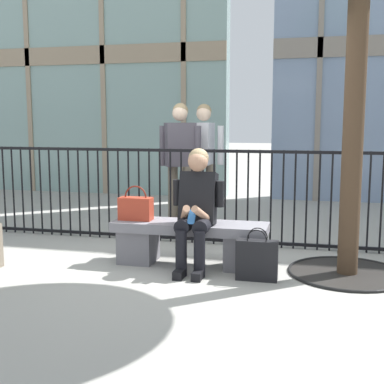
% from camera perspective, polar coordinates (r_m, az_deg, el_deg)
% --- Properties ---
extents(ground_plane, '(60.00, 60.00, 0.00)m').
position_cam_1_polar(ground_plane, '(5.25, -0.26, -8.29)').
color(ground_plane, '#9E9B93').
extents(stone_bench, '(1.60, 0.44, 0.45)m').
position_cam_1_polar(stone_bench, '(5.18, -0.26, -5.41)').
color(stone_bench, slate).
rests_on(stone_bench, ground).
extents(seated_person_with_phone, '(0.52, 0.66, 1.21)m').
position_cam_1_polar(seated_person_with_phone, '(4.95, 0.49, -1.54)').
color(seated_person_with_phone, black).
rests_on(seated_person_with_phone, ground).
extents(handbag_on_bench, '(0.35, 0.16, 0.36)m').
position_cam_1_polar(handbag_on_bench, '(5.27, -6.43, -1.81)').
color(handbag_on_bench, '#B23823').
rests_on(handbag_on_bench, stone_bench).
extents(shopping_bag, '(0.39, 0.13, 0.49)m').
position_cam_1_polar(shopping_bag, '(4.75, 7.40, -7.63)').
color(shopping_bag, black).
rests_on(shopping_bag, ground).
extents(bystander_at_railing, '(0.55, 0.38, 1.71)m').
position_cam_1_polar(bystander_at_railing, '(6.51, -1.36, 3.86)').
color(bystander_at_railing, '#6B6051').
rests_on(bystander_at_railing, ground).
extents(bystander_further_back, '(0.55, 0.39, 1.71)m').
position_cam_1_polar(bystander_further_back, '(6.80, 1.34, 4.03)').
color(bystander_further_back, '#6B6051').
rests_on(bystander_further_back, ground).
extents(plaza_railing, '(7.76, 0.04, 1.15)m').
position_cam_1_polar(plaza_railing, '(6.02, 1.88, -0.51)').
color(plaza_railing, black).
rests_on(plaza_railing, ground).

